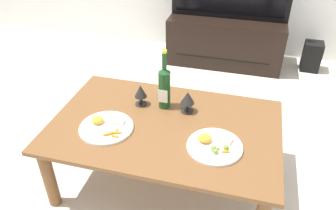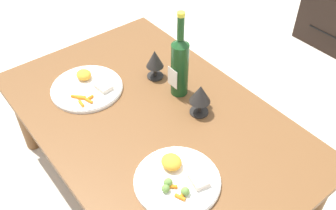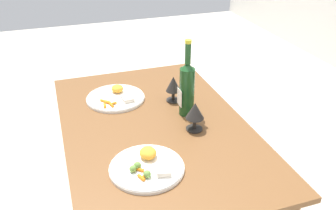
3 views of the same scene
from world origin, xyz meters
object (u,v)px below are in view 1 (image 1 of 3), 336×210
at_px(goblet_right, 188,99).
at_px(dinner_plate_left, 106,127).
at_px(dining_table, 165,133).
at_px(wine_bottle, 164,86).
at_px(floor_speaker, 312,56).
at_px(tv_stand, 226,40).
at_px(dinner_plate_right, 214,145).
at_px(goblet_left, 141,92).

bearing_deg(goblet_right, dinner_plate_left, -145.25).
bearing_deg(dining_table, wine_bottle, 105.82).
relative_size(dining_table, dinner_plate_left, 4.26).
bearing_deg(floor_speaker, tv_stand, -174.63).
bearing_deg(tv_stand, floor_speaker, 2.69).
bearing_deg(tv_stand, dining_table, -94.90).
height_order(floor_speaker, dinner_plate_right, dinner_plate_right).
bearing_deg(tv_stand, wine_bottle, -97.18).
bearing_deg(dinner_plate_left, dinner_plate_right, -0.07).
bearing_deg(dinner_plate_right, goblet_left, 150.61).
height_order(goblet_right, dinner_plate_left, goblet_right).
bearing_deg(goblet_right, tv_stand, 88.01).
bearing_deg(dining_table, dinner_plate_right, -21.93).
height_order(dining_table, floor_speaker, dining_table).
height_order(goblet_right, dinner_plate_right, goblet_right).
distance_m(goblet_left, dinner_plate_left, 0.30).
distance_m(wine_bottle, goblet_left, 0.15).
distance_m(goblet_right, dinner_plate_left, 0.49).
bearing_deg(floor_speaker, dinner_plate_right, -107.37).
xyz_separation_m(floor_speaker, wine_bottle, (-1.04, -1.61, 0.43)).
distance_m(tv_stand, dinner_plate_left, 1.93).
xyz_separation_m(goblet_left, dinner_plate_right, (0.49, -0.27, -0.08)).
xyz_separation_m(tv_stand, goblet_right, (-0.06, -1.59, 0.29)).
xyz_separation_m(dining_table, wine_bottle, (-0.05, 0.17, 0.21)).
relative_size(floor_speaker, dinner_plate_right, 0.99).
relative_size(goblet_left, dinner_plate_right, 0.47).
bearing_deg(goblet_left, tv_stand, 77.89).
height_order(floor_speaker, wine_bottle, wine_bottle).
relative_size(tv_stand, floor_speaker, 3.93).
xyz_separation_m(tv_stand, floor_speaker, (0.84, 0.04, -0.09)).
relative_size(floor_speaker, wine_bottle, 0.77).
distance_m(tv_stand, dinner_plate_right, 1.88).
xyz_separation_m(floor_speaker, dinner_plate_right, (-0.69, -1.90, 0.30)).
bearing_deg(wine_bottle, dining_table, -74.18).
height_order(wine_bottle, goblet_right, wine_bottle).
distance_m(dinner_plate_left, dinner_plate_right, 0.60).
distance_m(dining_table, tv_stand, 1.76).
relative_size(tv_stand, goblet_right, 8.34).
distance_m(tv_stand, goblet_right, 1.62).
xyz_separation_m(wine_bottle, goblet_right, (0.14, -0.02, -0.05)).
height_order(dining_table, goblet_left, goblet_left).
relative_size(floor_speaker, goblet_left, 2.11).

